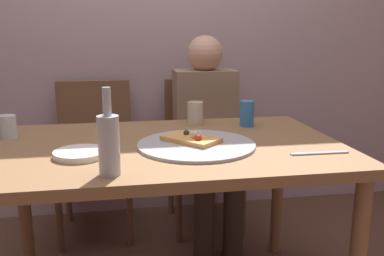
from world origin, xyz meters
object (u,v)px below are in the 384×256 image
object	(u,v)px
wine_bottle	(109,143)
plate_stack	(80,153)
dining_table	(164,163)
guest_in_sweater	(208,128)
pizza_tray	(196,145)
pizza_slice_last	(192,139)
tumbler_far	(195,113)
tumbler_near	(8,127)
chair_right	(202,142)
chair_left	(95,147)
table_knife	(320,153)
soda_can	(247,113)

from	to	relation	value
wine_bottle	plate_stack	size ratio (longest dim) A/B	1.44
dining_table	guest_in_sweater	world-z (taller)	guest_in_sweater
wine_bottle	pizza_tray	bearing A→B (deg)	40.40
wine_bottle	plate_stack	world-z (taller)	wine_bottle
pizza_slice_last	tumbler_far	world-z (taller)	tumbler_far
tumbler_near	chair_right	distance (m)	1.19
chair_left	plate_stack	bearing A→B (deg)	91.12
chair_right	dining_table	bearing A→B (deg)	68.89
wine_bottle	tumbler_near	size ratio (longest dim) A/B	2.85
chair_left	guest_in_sweater	xyz separation A→B (m)	(0.66, -0.15, 0.13)
tumbler_near	tumbler_far	world-z (taller)	tumbler_far
pizza_tray	chair_left	world-z (taller)	chair_left
dining_table	table_knife	world-z (taller)	table_knife
soda_can	guest_in_sweater	xyz separation A→B (m)	(-0.10, 0.44, -0.17)
dining_table	plate_stack	bearing A→B (deg)	-158.46
tumbler_far	guest_in_sweater	distance (m)	0.42
pizza_tray	plate_stack	size ratio (longest dim) A/B	2.43
table_knife	tumbler_near	bearing A→B (deg)	160.45
pizza_tray	wine_bottle	distance (m)	0.44
tumbler_far	pizza_tray	bearing A→B (deg)	-99.58
dining_table	guest_in_sweater	bearing A→B (deg)	64.79
pizza_tray	chair_right	xyz separation A→B (m)	(0.20, 0.90, -0.24)
soda_can	pizza_slice_last	bearing A→B (deg)	-138.58
pizza_slice_last	table_knife	xyz separation A→B (m)	(0.44, -0.21, -0.02)
plate_stack	table_knife	distance (m)	0.87
soda_can	plate_stack	bearing A→B (deg)	-153.28
pizza_slice_last	guest_in_sweater	size ratio (longest dim) A/B	0.21
dining_table	chair_left	world-z (taller)	chair_left
pizza_tray	tumbler_far	distance (m)	0.40
table_knife	guest_in_sweater	xyz separation A→B (m)	(-0.22, 0.93, -0.11)
chair_right	tumbler_far	bearing A→B (deg)	74.88
tumbler_near	soda_can	world-z (taller)	soda_can
soda_can	plate_stack	size ratio (longest dim) A/B	0.64
chair_right	guest_in_sweater	world-z (taller)	guest_in_sweater
dining_table	plate_stack	xyz separation A→B (m)	(-0.31, -0.12, 0.09)
plate_stack	tumbler_far	bearing A→B (deg)	42.33
dining_table	chair_right	xyz separation A→B (m)	(0.32, 0.84, -0.15)
chair_right	pizza_slice_last	bearing A→B (deg)	75.98
pizza_slice_last	plate_stack	bearing A→B (deg)	-167.54
tumbler_near	pizza_tray	bearing A→B (deg)	-19.19
wine_bottle	tumbler_far	world-z (taller)	wine_bottle
tumbler_far	chair_left	xyz separation A→B (m)	(-0.52, 0.51, -0.29)
pizza_slice_last	dining_table	bearing A→B (deg)	163.99
pizza_slice_last	soda_can	distance (m)	0.42
guest_in_sweater	dining_table	bearing A→B (deg)	64.79
chair_right	pizza_tray	bearing A→B (deg)	77.26
plate_stack	chair_left	xyz separation A→B (m)	(-0.02, 0.96, -0.25)
pizza_tray	tumbler_near	world-z (taller)	tumbler_near
pizza_slice_last	wine_bottle	distance (m)	0.44
chair_left	tumbler_near	bearing A→B (deg)	64.41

